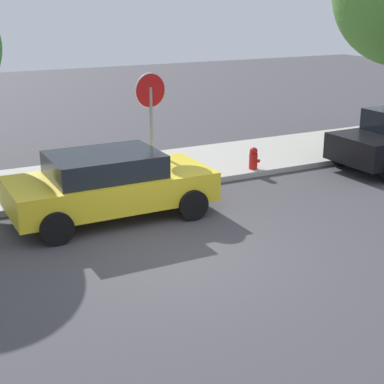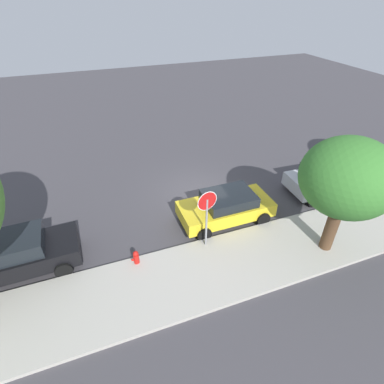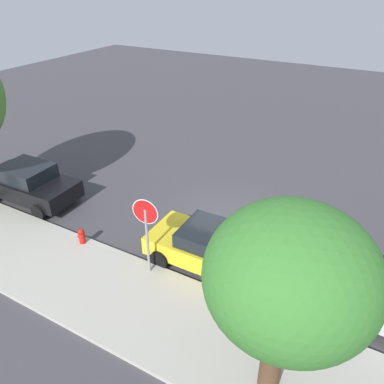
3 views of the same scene
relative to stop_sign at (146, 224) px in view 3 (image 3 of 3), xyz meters
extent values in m
plane|color=#423F44|center=(-1.09, -3.81, -1.92)|extent=(60.00, 60.00, 0.00)
cube|color=#B2ADA3|center=(-1.09, 1.25, -1.85)|extent=(32.00, 3.19, 0.14)
cylinder|color=gray|center=(0.00, 0.00, -0.70)|extent=(0.08, 0.08, 2.44)
cylinder|color=white|center=(0.00, 0.00, 0.44)|extent=(0.81, 0.12, 0.82)
cylinder|color=red|center=(0.00, 0.00, 0.44)|extent=(0.76, 0.13, 0.76)
cube|color=yellow|center=(-1.52, -1.35, -1.31)|extent=(4.18, 1.87, 0.62)
cube|color=black|center=(-1.64, -1.35, -0.77)|extent=(2.21, 1.64, 0.46)
cylinder|color=black|center=(-2.94, -2.29, -1.60)|extent=(0.64, 0.22, 0.64)
cylinder|color=black|center=(-2.94, -0.42, -1.60)|extent=(0.64, 0.22, 0.64)
cylinder|color=black|center=(-0.10, -2.28, -1.60)|extent=(0.64, 0.22, 0.64)
cylinder|color=black|center=(-0.10, -0.42, -1.60)|extent=(0.64, 0.22, 0.64)
cube|color=black|center=(6.92, -1.34, -1.27)|extent=(4.29, 1.93, 0.70)
cube|color=black|center=(6.90, -1.34, -0.63)|extent=(1.98, 1.66, 0.57)
cylinder|color=black|center=(8.39, -2.22, -1.60)|extent=(0.65, 0.24, 0.64)
cylinder|color=black|center=(5.45, -0.47, -1.60)|extent=(0.65, 0.24, 0.64)
cylinder|color=black|center=(5.50, -2.29, -1.60)|extent=(0.65, 0.24, 0.64)
cylinder|color=black|center=(-5.96, -0.76, -1.60)|extent=(0.65, 0.25, 0.64)
cylinder|color=black|center=(-6.05, -2.65, -1.60)|extent=(0.65, 0.25, 0.64)
cylinder|color=#513823|center=(-4.51, 1.79, -0.78)|extent=(0.48, 0.48, 2.28)
ellipsoid|color=#387A2D|center=(-4.58, 1.70, 1.47)|extent=(3.33, 3.33, 2.86)
cylinder|color=red|center=(2.84, -0.04, -1.64)|extent=(0.22, 0.22, 0.55)
sphere|color=red|center=(2.84, -0.04, -1.31)|extent=(0.21, 0.21, 0.21)
cylinder|color=red|center=(2.99, -0.04, -1.59)|extent=(0.08, 0.09, 0.09)
camera|label=1|loc=(-5.36, -12.41, 2.43)|focal=55.00mm
camera|label=2|loc=(3.62, 8.10, 7.00)|focal=28.00mm
camera|label=3|loc=(-5.50, 7.13, 6.35)|focal=35.00mm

